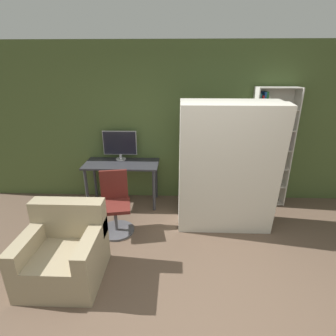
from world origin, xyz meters
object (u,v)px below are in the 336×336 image
Objects in this scene: bookshelf at (264,149)px; mattress_far at (225,165)px; office_chair at (115,208)px; armchair at (65,252)px; monitor at (120,144)px; mattress_near at (229,173)px.

bookshelf is 1.06× the size of mattress_far.
mattress_far is at bearing 10.94° from office_chair.
office_chair is 1.01m from armchair.
monitor is 2.49m from bookshelf.
monitor reaches higher than office_chair.
bookshelf is (2.39, 1.00, 0.63)m from office_chair.
mattress_near is (1.62, 0.00, 0.59)m from office_chair.
mattress_near is (-0.77, -1.00, -0.04)m from bookshelf.
bookshelf reaches higher than mattress_near.
mattress_far is 2.43m from armchair.
mattress_near is at bearing 0.10° from office_chair.
bookshelf is at bearing 22.73° from office_chair.
armchair is (-1.99, -0.94, -0.63)m from mattress_near.
armchair is (-0.37, -0.94, -0.04)m from office_chair.
monitor is at bearing 81.93° from armchair.
monitor is 0.69× the size of armchair.
monitor is 1.86m from mattress_far.
bookshelf reaches higher than monitor.
office_chair is 1.75m from mattress_far.
mattress_far reaches higher than monitor.
bookshelf is at bearing 52.28° from mattress_near.
monitor is 2.00m from mattress_near.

